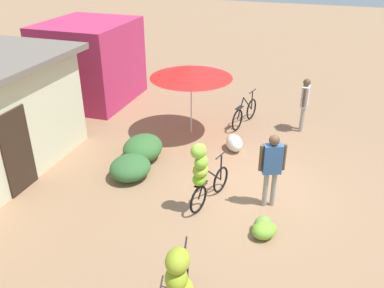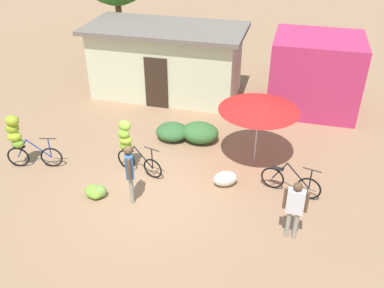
{
  "view_description": "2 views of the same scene",
  "coord_description": "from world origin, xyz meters",
  "px_view_note": "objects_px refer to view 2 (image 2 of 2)",
  "views": [
    {
      "loc": [
        -8.03,
        -1.16,
        5.44
      ],
      "look_at": [
        0.47,
        1.65,
        0.81
      ],
      "focal_mm": 38.21,
      "sensor_mm": 36.0,
      "label": 1
    },
    {
      "loc": [
        3.46,
        -8.61,
        7.29
      ],
      "look_at": [
        1.01,
        0.89,
        1.25
      ],
      "focal_mm": 38.86,
      "sensor_mm": 36.0,
      "label": 2
    }
  ],
  "objects_px": {
    "building_low": "(166,61)",
    "produce_sack": "(225,179)",
    "banana_pile_on_ground": "(96,192)",
    "person_bystander": "(295,205)",
    "shop_pink": "(315,74)",
    "bicycle_near_pile": "(129,143)",
    "person_vendor": "(130,168)",
    "market_umbrella": "(259,105)",
    "bicycle_leftmost": "(19,137)",
    "bicycle_center_loaded": "(290,182)"
  },
  "relations": [
    {
      "from": "building_low",
      "to": "person_vendor",
      "type": "bearing_deg",
      "value": -80.43
    },
    {
      "from": "shop_pink",
      "to": "banana_pile_on_ground",
      "type": "distance_m",
      "value": 9.22
    },
    {
      "from": "bicycle_center_loaded",
      "to": "produce_sack",
      "type": "distance_m",
      "value": 1.82
    },
    {
      "from": "building_low",
      "to": "banana_pile_on_ground",
      "type": "height_order",
      "value": "building_low"
    },
    {
      "from": "bicycle_near_pile",
      "to": "banana_pile_on_ground",
      "type": "bearing_deg",
      "value": -107.59
    },
    {
      "from": "person_vendor",
      "to": "produce_sack",
      "type": "bearing_deg",
      "value": 29.62
    },
    {
      "from": "building_low",
      "to": "produce_sack",
      "type": "xyz_separation_m",
      "value": [
        3.49,
        -5.58,
        -1.21
      ]
    },
    {
      "from": "market_umbrella",
      "to": "produce_sack",
      "type": "relative_size",
      "value": 3.41
    },
    {
      "from": "bicycle_leftmost",
      "to": "bicycle_center_loaded",
      "type": "xyz_separation_m",
      "value": [
        7.91,
        0.69,
        -0.67
      ]
    },
    {
      "from": "building_low",
      "to": "person_bystander",
      "type": "relative_size",
      "value": 3.75
    },
    {
      "from": "shop_pink",
      "to": "person_vendor",
      "type": "relative_size",
      "value": 1.83
    },
    {
      "from": "banana_pile_on_ground",
      "to": "person_bystander",
      "type": "height_order",
      "value": "person_bystander"
    },
    {
      "from": "bicycle_leftmost",
      "to": "person_bystander",
      "type": "relative_size",
      "value": 1.06
    },
    {
      "from": "produce_sack",
      "to": "bicycle_near_pile",
      "type": "bearing_deg",
      "value": 179.13
    },
    {
      "from": "shop_pink",
      "to": "market_umbrella",
      "type": "height_order",
      "value": "shop_pink"
    },
    {
      "from": "shop_pink",
      "to": "banana_pile_on_ground",
      "type": "xyz_separation_m",
      "value": [
        -5.64,
        -7.18,
        -1.24
      ]
    },
    {
      "from": "market_umbrella",
      "to": "person_bystander",
      "type": "bearing_deg",
      "value": -68.01
    },
    {
      "from": "bicycle_leftmost",
      "to": "banana_pile_on_ground",
      "type": "xyz_separation_m",
      "value": [
        2.74,
        -0.8,
        -0.89
      ]
    },
    {
      "from": "market_umbrella",
      "to": "bicycle_center_loaded",
      "type": "bearing_deg",
      "value": -50.33
    },
    {
      "from": "market_umbrella",
      "to": "banana_pile_on_ground",
      "type": "height_order",
      "value": "market_umbrella"
    },
    {
      "from": "bicycle_center_loaded",
      "to": "person_bystander",
      "type": "distance_m",
      "value": 1.88
    },
    {
      "from": "bicycle_near_pile",
      "to": "bicycle_center_loaded",
      "type": "bearing_deg",
      "value": 0.55
    },
    {
      "from": "shop_pink",
      "to": "person_vendor",
      "type": "bearing_deg",
      "value": -122.95
    },
    {
      "from": "produce_sack",
      "to": "market_umbrella",
      "type": "bearing_deg",
      "value": 66.33
    },
    {
      "from": "market_umbrella",
      "to": "bicycle_center_loaded",
      "type": "distance_m",
      "value": 2.4
    },
    {
      "from": "produce_sack",
      "to": "person_bystander",
      "type": "height_order",
      "value": "person_bystander"
    },
    {
      "from": "shop_pink",
      "to": "bicycle_near_pile",
      "type": "relative_size",
      "value": 1.94
    },
    {
      "from": "building_low",
      "to": "bicycle_leftmost",
      "type": "relative_size",
      "value": 3.54
    },
    {
      "from": "bicycle_leftmost",
      "to": "market_umbrella",
      "type": "bearing_deg",
      "value": 17.14
    },
    {
      "from": "building_low",
      "to": "bicycle_near_pile",
      "type": "distance_m",
      "value": 5.59
    },
    {
      "from": "building_low",
      "to": "banana_pile_on_ground",
      "type": "relative_size",
      "value": 7.95
    },
    {
      "from": "bicycle_leftmost",
      "to": "produce_sack",
      "type": "xyz_separation_m",
      "value": [
        6.11,
        0.6,
        -0.81
      ]
    },
    {
      "from": "banana_pile_on_ground",
      "to": "person_vendor",
      "type": "relative_size",
      "value": 0.45
    },
    {
      "from": "shop_pink",
      "to": "bicycle_near_pile",
      "type": "height_order",
      "value": "shop_pink"
    },
    {
      "from": "building_low",
      "to": "produce_sack",
      "type": "bearing_deg",
      "value": -57.97
    },
    {
      "from": "bicycle_leftmost",
      "to": "bicycle_near_pile",
      "type": "relative_size",
      "value": 1.06
    },
    {
      "from": "bicycle_center_loaded",
      "to": "person_vendor",
      "type": "xyz_separation_m",
      "value": [
        -4.14,
        -1.41,
        0.71
      ]
    },
    {
      "from": "bicycle_near_pile",
      "to": "produce_sack",
      "type": "height_order",
      "value": "bicycle_near_pile"
    },
    {
      "from": "bicycle_center_loaded",
      "to": "banana_pile_on_ground",
      "type": "relative_size",
      "value": 2.14
    },
    {
      "from": "person_vendor",
      "to": "bicycle_center_loaded",
      "type": "bearing_deg",
      "value": 18.87
    },
    {
      "from": "bicycle_center_loaded",
      "to": "banana_pile_on_ground",
      "type": "distance_m",
      "value": 5.39
    },
    {
      "from": "shop_pink",
      "to": "produce_sack",
      "type": "distance_m",
      "value": 6.32
    },
    {
      "from": "person_vendor",
      "to": "bicycle_leftmost",
      "type": "bearing_deg",
      "value": 169.16
    },
    {
      "from": "building_low",
      "to": "bicycle_leftmost",
      "type": "height_order",
      "value": "building_low"
    },
    {
      "from": "bicycle_center_loaded",
      "to": "produce_sack",
      "type": "height_order",
      "value": "bicycle_center_loaded"
    },
    {
      "from": "produce_sack",
      "to": "person_vendor",
      "type": "bearing_deg",
      "value": -150.38
    },
    {
      "from": "banana_pile_on_ground",
      "to": "produce_sack",
      "type": "xyz_separation_m",
      "value": [
        3.37,
        1.4,
        0.07
      ]
    },
    {
      "from": "bicycle_near_pile",
      "to": "person_vendor",
      "type": "height_order",
      "value": "person_vendor"
    },
    {
      "from": "bicycle_leftmost",
      "to": "produce_sack",
      "type": "height_order",
      "value": "bicycle_leftmost"
    },
    {
      "from": "building_low",
      "to": "person_vendor",
      "type": "xyz_separation_m",
      "value": [
        1.16,
        -6.9,
        -0.35
      ]
    }
  ]
}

